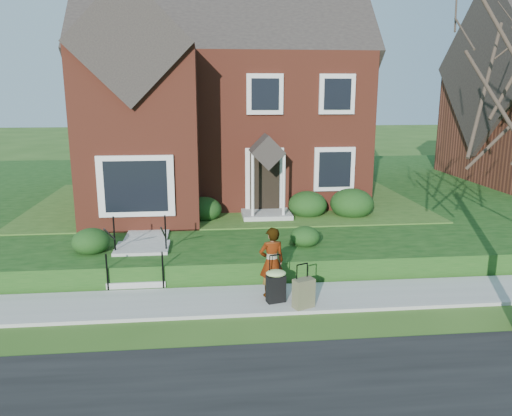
{
  "coord_description": "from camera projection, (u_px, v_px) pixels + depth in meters",
  "views": [
    {
      "loc": [
        -0.78,
        -10.56,
        4.67
      ],
      "look_at": [
        0.51,
        2.0,
        1.73
      ],
      "focal_mm": 35.0,
      "sensor_mm": 36.0,
      "label": 1
    }
  ],
  "objects": [
    {
      "name": "sidewalk",
      "position": [
        243.0,
        300.0,
        11.36
      ],
      "size": [
        60.0,
        1.6,
        0.08
      ],
      "primitive_type": "cube",
      "color": "#9E9B93",
      "rests_on": "ground"
    },
    {
      "name": "ground",
      "position": [
        243.0,
        302.0,
        11.37
      ],
      "size": [
        120.0,
        120.0,
        0.0
      ],
      "primitive_type": "plane",
      "color": "#2D5119",
      "rests_on": "ground"
    },
    {
      "name": "foundation_shrubs",
      "position": [
        253.0,
        208.0,
        15.96
      ],
      "size": [
        9.67,
        4.46,
        1.02
      ],
      "color": "black",
      "rests_on": "terrace"
    },
    {
      "name": "suitcase_olive",
      "position": [
        304.0,
        293.0,
        10.84
      ],
      "size": [
        0.52,
        0.41,
        0.98
      ],
      "rotation": [
        0.0,
        0.0,
        0.41
      ],
      "color": "brown",
      "rests_on": "sidewalk"
    },
    {
      "name": "suitcase_black",
      "position": [
        276.0,
        284.0,
        11.1
      ],
      "size": [
        0.53,
        0.47,
        1.09
      ],
      "rotation": [
        0.0,
        0.0,
        0.25
      ],
      "color": "black",
      "rests_on": "sidewalk"
    },
    {
      "name": "woman",
      "position": [
        272.0,
        262.0,
        11.34
      ],
      "size": [
        0.66,
        0.49,
        1.63
      ],
      "primitive_type": "imported",
      "rotation": [
        0.0,
        0.0,
        3.33
      ],
      "color": "#999999",
      "rests_on": "sidewalk"
    },
    {
      "name": "walkway",
      "position": [
        152.0,
        222.0,
        15.83
      ],
      "size": [
        1.2,
        6.0,
        0.06
      ],
      "primitive_type": "cube",
      "color": "#9E9B93",
      "rests_on": "terrace"
    },
    {
      "name": "terrace",
      "position": [
        314.0,
        192.0,
        22.26
      ],
      "size": [
        44.0,
        20.0,
        0.6
      ],
      "primitive_type": "cube",
      "color": "#12390F",
      "rests_on": "ground"
    },
    {
      "name": "front_steps",
      "position": [
        140.0,
        259.0,
        12.8
      ],
      "size": [
        1.4,
        2.02,
        1.5
      ],
      "color": "#9E9B93",
      "rests_on": "ground"
    },
    {
      "name": "main_house",
      "position": [
        218.0,
        76.0,
        19.46
      ],
      "size": [
        10.4,
        10.2,
        9.4
      ],
      "color": "maroon",
      "rests_on": "terrace"
    }
  ]
}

